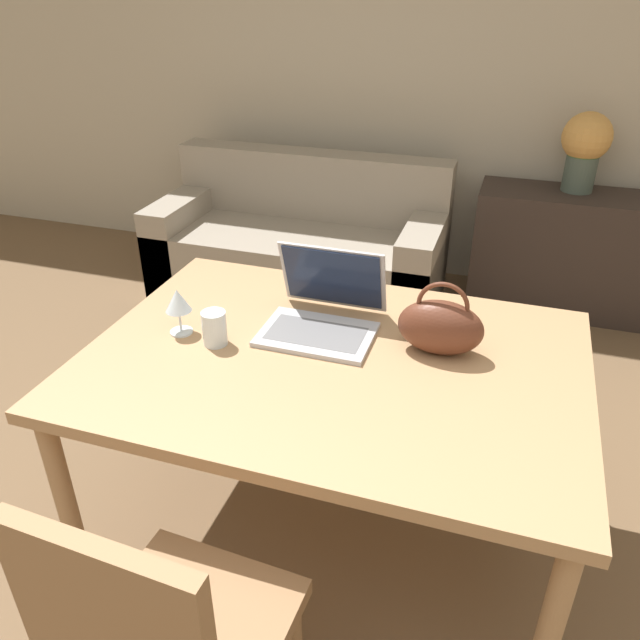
# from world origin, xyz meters

# --- Properties ---
(wall_back) EXTENTS (10.00, 0.06, 2.70)m
(wall_back) POSITION_xyz_m (0.00, 3.20, 1.35)
(wall_back) COLOR #BCB29E
(wall_back) RESTS_ON ground_plane
(dining_table) EXTENTS (1.51, 1.07, 0.75)m
(dining_table) POSITION_xyz_m (-0.07, 0.83, 0.68)
(dining_table) COLOR #A87F56
(dining_table) RESTS_ON ground_plane
(couch) EXTENTS (1.71, 0.77, 0.82)m
(couch) POSITION_xyz_m (-0.83, 2.62, 0.29)
(couch) COLOR gray
(couch) RESTS_ON ground_plane
(sideboard) EXTENTS (1.10, 0.40, 0.70)m
(sideboard) POSITION_xyz_m (0.73, 2.90, 0.35)
(sideboard) COLOR #332823
(sideboard) RESTS_ON ground_plane
(laptop) EXTENTS (0.36, 0.34, 0.25)m
(laptop) POSITION_xyz_m (-0.16, 1.00, 0.82)
(laptop) COLOR #ADADB2
(laptop) RESTS_ON dining_table
(drinking_glass) EXTENTS (0.08, 0.08, 0.11)m
(drinking_glass) POSITION_xyz_m (-0.45, 0.78, 0.81)
(drinking_glass) COLOR silver
(drinking_glass) RESTS_ON dining_table
(wine_glass) EXTENTS (0.08, 0.08, 0.15)m
(wine_glass) POSITION_xyz_m (-0.59, 0.81, 0.86)
(wine_glass) COLOR silver
(wine_glass) RESTS_ON dining_table
(handbag) EXTENTS (0.26, 0.14, 0.24)m
(handbag) POSITION_xyz_m (0.22, 0.95, 0.84)
(handbag) COLOR #592D1E
(handbag) RESTS_ON dining_table
(flower_vase) EXTENTS (0.26, 0.26, 0.43)m
(flower_vase) POSITION_xyz_m (0.69, 2.96, 0.95)
(flower_vase) COLOR #47564C
(flower_vase) RESTS_ON sideboard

